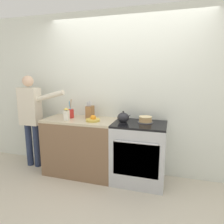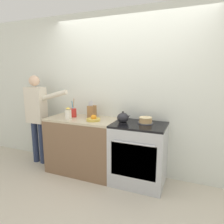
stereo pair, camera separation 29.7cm
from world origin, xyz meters
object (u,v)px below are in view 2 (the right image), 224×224
at_px(utensil_crock, 73,113).
at_px(fruit_bowl, 94,119).
at_px(knife_block, 92,111).
at_px(person_baker, 37,112).
at_px(milk_carton, 68,114).
at_px(tea_kettle, 123,118).
at_px(layer_cake, 146,120).
at_px(stove_range, 138,154).

relative_size(utensil_crock, fruit_bowl, 1.45).
height_order(knife_block, person_baker, person_baker).
bearing_deg(person_baker, milk_carton, -16.89).
height_order(tea_kettle, knife_block, knife_block).
bearing_deg(tea_kettle, utensil_crock, 176.30).
xyz_separation_m(layer_cake, tea_kettle, (-0.31, -0.10, 0.03)).
bearing_deg(utensil_crock, layer_cake, 1.87).
bearing_deg(layer_cake, fruit_bowl, -168.57).
relative_size(stove_range, milk_carton, 4.56).
bearing_deg(person_baker, knife_block, 0.09).
xyz_separation_m(stove_range, knife_block, (-0.83, 0.11, 0.56)).
bearing_deg(stove_range, person_baker, -179.71).
height_order(utensil_crock, person_baker, person_baker).
distance_m(stove_range, layer_cake, 0.51).
bearing_deg(tea_kettle, person_baker, 179.65).
bearing_deg(stove_range, milk_carton, -172.24).
xyz_separation_m(fruit_bowl, milk_carton, (-0.41, -0.07, 0.06)).
bearing_deg(fruit_bowl, milk_carton, -169.80).
xyz_separation_m(layer_cake, person_baker, (-1.94, -0.09, -0.01)).
xyz_separation_m(knife_block, fruit_bowl, (0.13, -0.19, -0.07)).
xyz_separation_m(stove_range, tea_kettle, (-0.24, -0.02, 0.53)).
bearing_deg(layer_cake, person_baker, -177.41).
xyz_separation_m(fruit_bowl, person_baker, (-1.17, 0.07, 0.00)).
relative_size(stove_range, fruit_bowl, 4.32).
height_order(milk_carton, person_baker, person_baker).
bearing_deg(knife_block, milk_carton, -136.83).
relative_size(layer_cake, utensil_crock, 0.76).
bearing_deg(fruit_bowl, knife_block, 124.17).
bearing_deg(layer_cake, knife_block, 177.97).
relative_size(stove_range, tea_kettle, 4.27).
bearing_deg(utensil_crock, fruit_bowl, -14.73).
relative_size(knife_block, utensil_crock, 0.93).
distance_m(utensil_crock, person_baker, 0.73).
bearing_deg(tea_kettle, stove_range, 4.61).
bearing_deg(utensil_crock, milk_carton, -78.89).
relative_size(layer_cake, person_baker, 0.15).
distance_m(layer_cake, fruit_bowl, 0.79).
distance_m(utensil_crock, milk_carton, 0.19).
distance_m(stove_range, knife_block, 1.00).
relative_size(stove_range, utensil_crock, 2.99).
height_order(tea_kettle, utensil_crock, utensil_crock).
bearing_deg(milk_carton, person_baker, 169.56).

